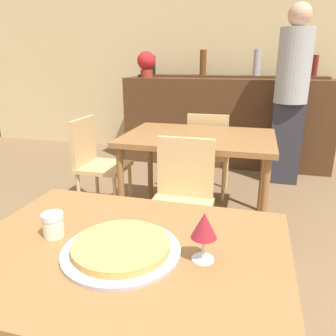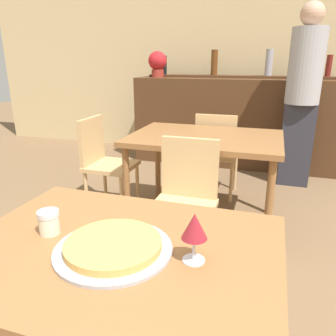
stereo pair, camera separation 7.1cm
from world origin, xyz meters
The scene contains 13 objects.
wall_back centered at (0.00, 3.92, 1.40)m, with size 8.00×0.05×2.80m.
dining_table_near centered at (0.00, 0.00, 0.65)m, with size 1.06×0.79×0.73m.
dining_table_far centered at (-0.04, 1.63, 0.68)m, with size 1.17×0.83×0.75m.
bar_counter centered at (0.00, 3.42, 0.55)m, with size 2.60×0.56×1.10m.
bar_back_shelf centered at (0.01, 3.56, 1.16)m, with size 2.39×0.24×0.34m.
chair_far_side_front centered at (-0.04, 1.04, 0.49)m, with size 0.40×0.40×0.84m.
chair_far_side_back centered at (-0.04, 2.22, 0.49)m, with size 0.40×0.40×0.84m.
chair_far_side_left centered at (-0.95, 1.63, 0.49)m, with size 0.40×0.40×0.84m.
pizza_tray centered at (0.00, -0.03, 0.75)m, with size 0.38×0.38×0.04m.
cheese_shaker centered at (-0.27, 0.01, 0.77)m, with size 0.07×0.07×0.09m.
person_standing centered at (0.71, 2.84, 1.01)m, with size 0.34×0.34×1.85m.
wine_glass centered at (0.26, 0.00, 0.84)m, with size 0.08×0.08×0.16m.
potted_plant centered at (-1.05, 3.37, 1.28)m, with size 0.24×0.24×0.33m.
Camera 1 is at (0.38, -0.87, 1.32)m, focal length 35.00 mm.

